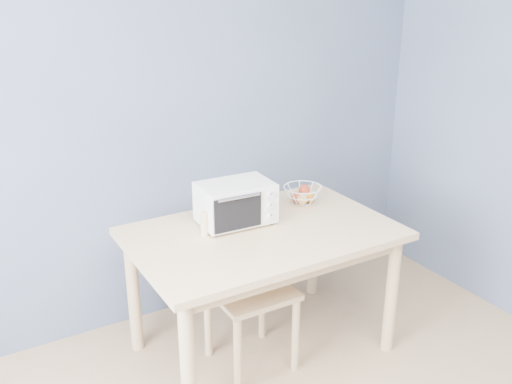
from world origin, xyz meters
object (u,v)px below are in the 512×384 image
toaster_oven (233,203)px  fruit_basket (302,194)px  dining_table (263,247)px  dining_chair (247,290)px

toaster_oven → fruit_basket: bearing=9.1°
dining_table → dining_chair: 0.25m
fruit_basket → dining_table: bearing=-152.3°
dining_table → toaster_oven: size_ratio=3.43×
fruit_basket → toaster_oven: bearing=-173.5°
toaster_oven → dining_chair: (-0.02, -0.19, -0.44)m
dining_table → toaster_oven: bearing=121.3°
toaster_oven → dining_chair: 0.48m
toaster_oven → dining_table: bearing=-56.1°
fruit_basket → dining_chair: (-0.52, -0.25, -0.37)m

